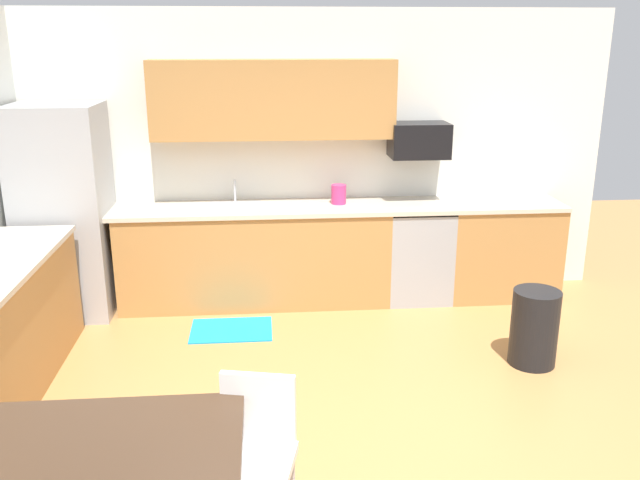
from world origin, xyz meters
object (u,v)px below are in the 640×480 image
at_px(refrigerator, 64,212).
at_px(kettle, 339,195).
at_px(dining_table, 80,464).
at_px(trash_bin, 534,328).
at_px(oven_range, 417,252).
at_px(microwave, 419,140).
at_px(chair_near_table, 254,448).

xyz_separation_m(refrigerator, kettle, (2.47, 0.13, 0.07)).
relative_size(dining_table, trash_bin, 2.33).
distance_m(oven_range, dining_table, 4.15).
xyz_separation_m(refrigerator, microwave, (3.23, 0.18, 0.57)).
xyz_separation_m(refrigerator, oven_range, (3.23, 0.08, -0.49)).
distance_m(microwave, kettle, 0.91).
xyz_separation_m(oven_range, trash_bin, (0.60, -1.46, -0.16)).
bearing_deg(microwave, refrigerator, -176.81).
distance_m(dining_table, trash_bin, 3.52).
bearing_deg(oven_range, refrigerator, -178.58).
distance_m(microwave, trash_bin, 2.07).
height_order(refrigerator, kettle, refrigerator).
bearing_deg(microwave, trash_bin, -69.09).
bearing_deg(kettle, trash_bin, -48.20).
bearing_deg(kettle, refrigerator, -176.99).
bearing_deg(chair_near_table, trash_bin, 38.54).
xyz_separation_m(microwave, trash_bin, (0.60, -1.56, -1.22)).
distance_m(refrigerator, oven_range, 3.26).
distance_m(oven_range, kettle, 0.94).
bearing_deg(kettle, chair_near_table, -103.66).
relative_size(chair_near_table, kettle, 4.25).
bearing_deg(kettle, dining_table, -113.44).
height_order(dining_table, chair_near_table, chair_near_table).
relative_size(oven_range, dining_table, 0.65).
xyz_separation_m(dining_table, kettle, (1.52, 3.52, 0.34)).
bearing_deg(trash_bin, chair_near_table, -141.46).
bearing_deg(oven_range, microwave, 90.00).
xyz_separation_m(chair_near_table, kettle, (0.78, 3.21, 0.52)).
relative_size(chair_near_table, trash_bin, 1.42).
bearing_deg(oven_range, trash_bin, -67.79).
xyz_separation_m(refrigerator, trash_bin, (3.82, -1.38, -0.65)).
bearing_deg(trash_bin, oven_range, 112.21).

